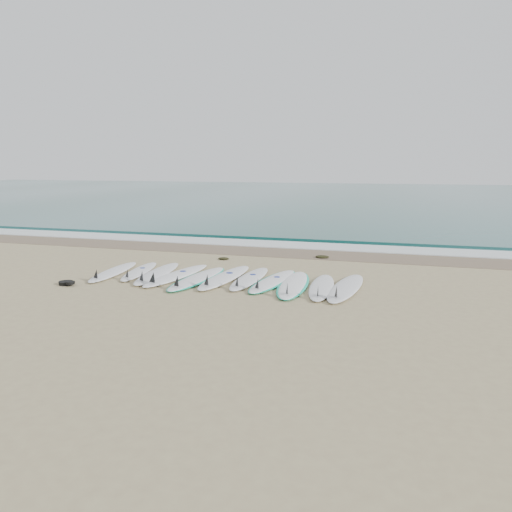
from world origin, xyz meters
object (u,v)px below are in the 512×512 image
(surfboard_5, at_px, (224,277))
(leash_coil, at_px, (67,283))
(surfboard_0, at_px, (112,272))
(surfboard_10, at_px, (345,288))

(surfboard_5, distance_m, leash_coil, 3.66)
(surfboard_0, distance_m, surfboard_10, 5.90)
(surfboard_5, height_order, leash_coil, surfboard_5)
(surfboard_5, distance_m, surfboard_10, 2.95)
(surfboard_0, relative_size, leash_coil, 5.57)
(leash_coil, bearing_deg, surfboard_0, 74.61)
(surfboard_5, bearing_deg, leash_coil, -152.14)
(surfboard_5, height_order, surfboard_10, surfboard_5)
(surfboard_0, height_order, surfboard_10, surfboard_10)
(surfboard_0, xyz_separation_m, surfboard_5, (2.96, 0.19, 0.01))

